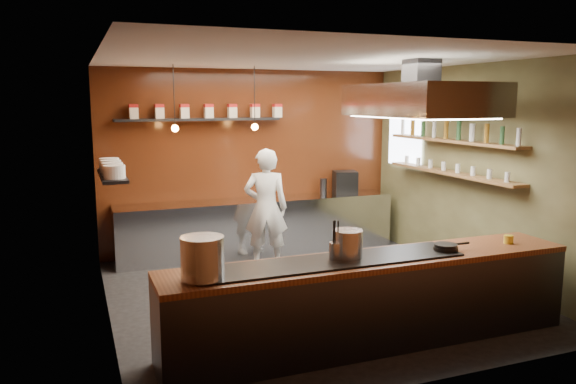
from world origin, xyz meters
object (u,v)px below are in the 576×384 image
extractor_hood (420,100)px  stockpot_small (347,244)px  chef (266,208)px  espresso_machine (345,182)px  stockpot_large (203,258)px

extractor_hood → stockpot_small: bearing=-143.7°
stockpot_small → chef: bearing=87.1°
stockpot_small → espresso_machine: bearing=63.5°
stockpot_large → stockpot_small: size_ratio=1.28×
stockpot_small → stockpot_large: bearing=-175.0°
stockpot_large → espresso_machine: stockpot_large is taller
extractor_hood → stockpot_small: extractor_hood is taller
chef → espresso_machine: bearing=-136.9°
extractor_hood → espresso_machine: (0.30, 2.62, -1.41)m
extractor_hood → stockpot_small: 2.42m
extractor_hood → chef: bearing=128.3°
extractor_hood → chef: size_ratio=1.11×
stockpot_large → espresso_machine: bearing=49.2°
stockpot_large → chef: chef is taller
stockpot_large → chef: bearing=62.0°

